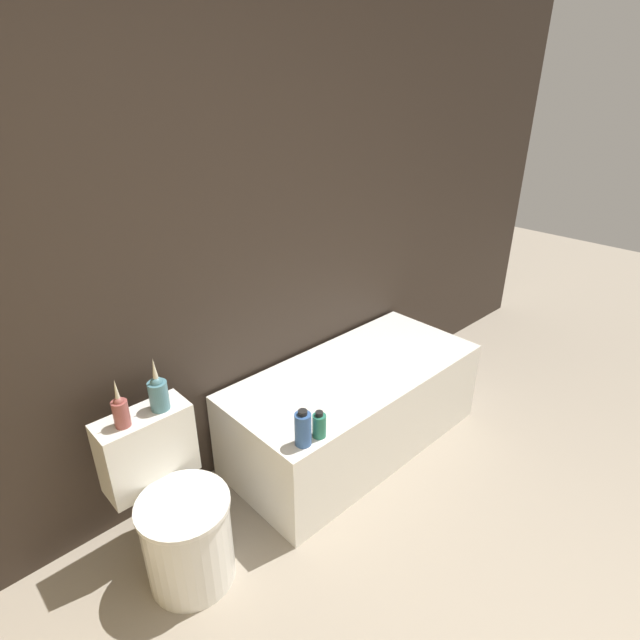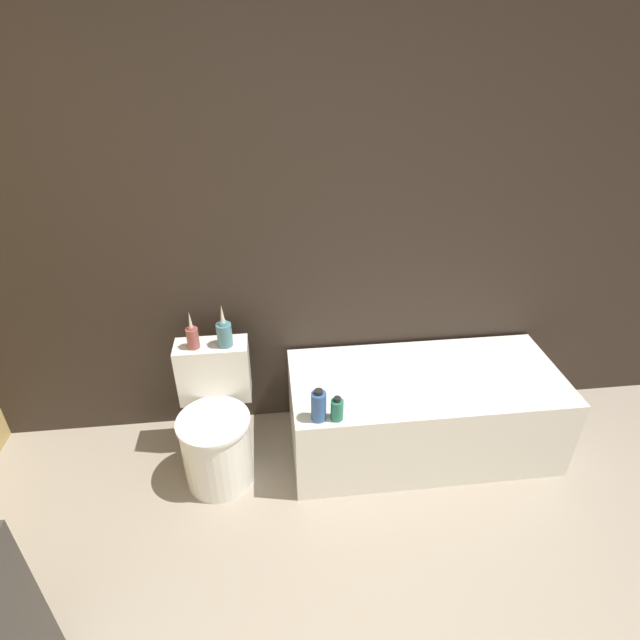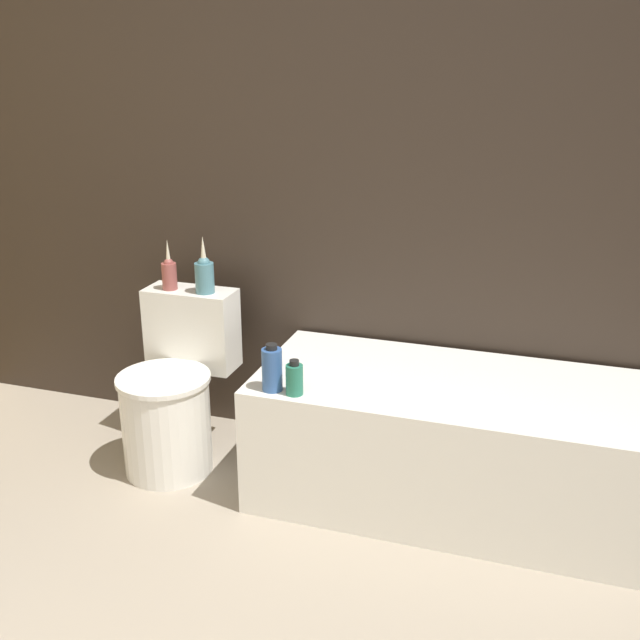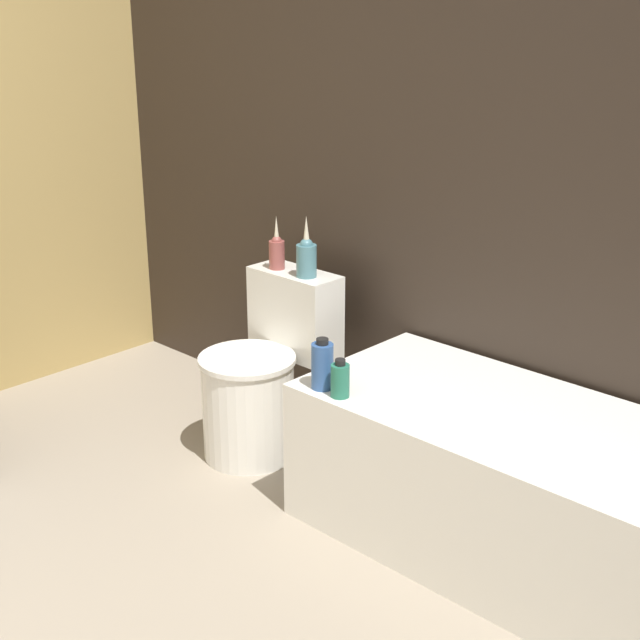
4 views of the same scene
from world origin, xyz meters
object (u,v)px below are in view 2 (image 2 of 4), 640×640
bathtub (422,410)px  vase_silver (224,332)px  shampoo_bottle_tall (319,406)px  shampoo_bottle_short (337,409)px  toilet (216,426)px  vase_gold (192,336)px

bathtub → vase_silver: (-1.08, 0.12, 0.54)m
shampoo_bottle_tall → shampoo_bottle_short: shampoo_bottle_tall is taller
bathtub → toilet: 1.16m
bathtub → vase_gold: size_ratio=6.91×
vase_gold → shampoo_bottle_tall: 0.75m
vase_gold → vase_silver: bearing=1.1°
shampoo_bottle_tall → shampoo_bottle_short: bearing=-6.0°
vase_gold → vase_silver: size_ratio=0.89×
shampoo_bottle_short → shampoo_bottle_tall: bearing=174.0°
vase_silver → shampoo_bottle_tall: 0.63m
bathtub → vase_gold: 1.36m
toilet → shampoo_bottle_tall: bearing=-21.9°
toilet → shampoo_bottle_tall: (0.53, -0.21, 0.28)m
vase_gold → shampoo_bottle_short: vase_gold is taller
toilet → vase_gold: (-0.08, 0.17, 0.48)m
vase_gold → vase_silver: (0.16, 0.00, 0.01)m
bathtub → vase_silver: bearing=173.7°
toilet → shampoo_bottle_short: (0.62, -0.22, 0.26)m
toilet → vase_silver: bearing=65.0°
vase_gold → shampoo_bottle_tall: (0.61, -0.39, -0.20)m
toilet → vase_gold: 0.51m
shampoo_bottle_tall → toilet: bearing=158.1°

